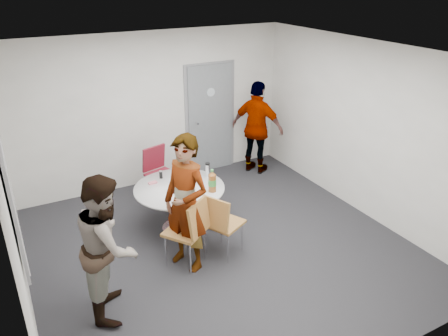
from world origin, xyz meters
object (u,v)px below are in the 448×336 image
chair_near_left (191,227)px  person_right (257,128)px  table (182,192)px  chair_far (158,168)px  door (210,119)px  chair_near_right (220,220)px  whiteboard (10,188)px  person_left (108,245)px  person_main (186,204)px

chair_near_left → person_right: person_right is taller
table → chair_far: bearing=88.7°
door → chair_near_right: door is taller
chair_near_right → chair_far: (-0.15, 1.94, 0.01)m
chair_near_left → door: bearing=23.6°
chair_near_right → person_right: 2.88m
chair_near_left → whiteboard: bearing=133.8°
door → chair_far: bearing=-151.7°
person_left → person_right: (3.46, 2.42, 0.04)m
chair_near_left → chair_near_right: bearing=-34.8°
person_main → chair_near_left: bearing=17.9°
person_main → person_right: (2.37, 2.09, -0.03)m
chair_near_left → chair_near_right: size_ratio=1.05×
whiteboard → person_main: bearing=-10.1°
door → person_left: bearing=-132.8°
chair_near_left → chair_far: size_ratio=1.03×
whiteboard → chair_far: (2.23, 1.56, -0.88)m
whiteboard → chair_near_right: (2.38, -0.38, -0.89)m
chair_near_right → person_left: 1.60m
chair_near_left → person_main: bearing=97.4°
person_main → person_right: size_ratio=1.03×
person_right → person_main: bearing=99.1°
door → table: door is taller
door → person_main: size_ratio=1.16×
whiteboard → table: (2.20, 0.52, -0.84)m
chair_near_left → person_left: 1.18m
chair_near_left → person_right: (2.34, 2.13, 0.29)m
chair_far → person_main: 1.96m
chair_near_right → chair_near_left: bearing=-116.6°
door → person_main: bearing=-122.2°
person_right → chair_near_left: bearing=100.1°
whiteboard → table: whiteboard is taller
whiteboard → person_left: bearing=-39.1°
whiteboard → chair_near_left: 2.16m
door → whiteboard: bearing=-147.3°
person_left → person_right: person_right is taller
whiteboard → person_right: size_ratio=1.07×
whiteboard → chair_near_left: size_ratio=1.96×
whiteboard → chair_far: whiteboard is taller
person_left → person_right: bearing=-36.9°
whiteboard → chair_far: size_ratio=2.02×
whiteboard → person_right: (4.28, 1.75, -0.56)m
door → chair_near_left: (-1.61, -2.66, -0.43)m
table → person_left: 1.84m
whiteboard → chair_near_right: bearing=-9.0°
door → table: (-1.36, -1.76, -0.42)m
chair_near_left → chair_near_right: 0.43m
chair_near_right → chair_far: chair_far is taller
chair_far → person_left: size_ratio=0.56×
door → table: 2.26m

